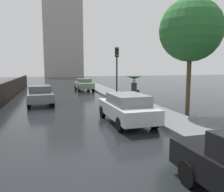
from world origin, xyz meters
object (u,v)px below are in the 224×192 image
object	(u,v)px
car_grey_behind_camera	(40,94)
pedestrian_with_umbrella_near	(134,82)
car_silver_near_kerb	(126,108)
street_tree_mid	(191,30)
traffic_light	(117,63)
car_green_mid_road	(84,84)

from	to	relation	value
car_grey_behind_camera	pedestrian_with_umbrella_near	size ratio (longest dim) A/B	2.18
car_silver_near_kerb	street_tree_mid	distance (m)	5.70
car_grey_behind_camera	street_tree_mid	bearing A→B (deg)	139.35
traffic_light	street_tree_mid	distance (m)	6.86
car_silver_near_kerb	pedestrian_with_umbrella_near	xyz separation A→B (m)	(2.05, 4.37, 0.96)
pedestrian_with_umbrella_near	car_silver_near_kerb	bearing A→B (deg)	-100.45
car_silver_near_kerb	traffic_light	distance (m)	7.53
traffic_light	street_tree_mid	world-z (taller)	street_tree_mid
car_silver_near_kerb	traffic_light	bearing A→B (deg)	75.58
pedestrian_with_umbrella_near	street_tree_mid	bearing A→B (deg)	-46.61
car_green_mid_road	car_grey_behind_camera	xyz separation A→B (m)	(-4.53, -8.80, -0.00)
street_tree_mid	car_grey_behind_camera	bearing A→B (deg)	143.87
traffic_light	car_silver_near_kerb	bearing A→B (deg)	-102.66
car_grey_behind_camera	traffic_light	bearing A→B (deg)	176.25
car_green_mid_road	traffic_light	world-z (taller)	traffic_light
street_tree_mid	traffic_light	bearing A→B (deg)	111.37
car_green_mid_road	pedestrian_with_umbrella_near	size ratio (longest dim) A/B	2.10
traffic_light	street_tree_mid	size ratio (longest dim) A/B	0.64
car_grey_behind_camera	pedestrian_with_umbrella_near	world-z (taller)	pedestrian_with_umbrella_near
car_green_mid_road	car_grey_behind_camera	world-z (taller)	car_grey_behind_camera
car_green_mid_road	pedestrian_with_umbrella_near	bearing A→B (deg)	-82.68
pedestrian_with_umbrella_near	traffic_light	bearing A→B (deg)	115.02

